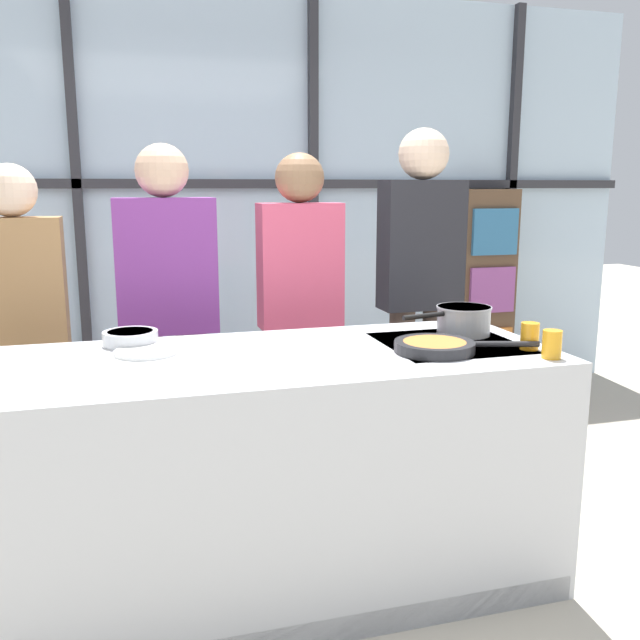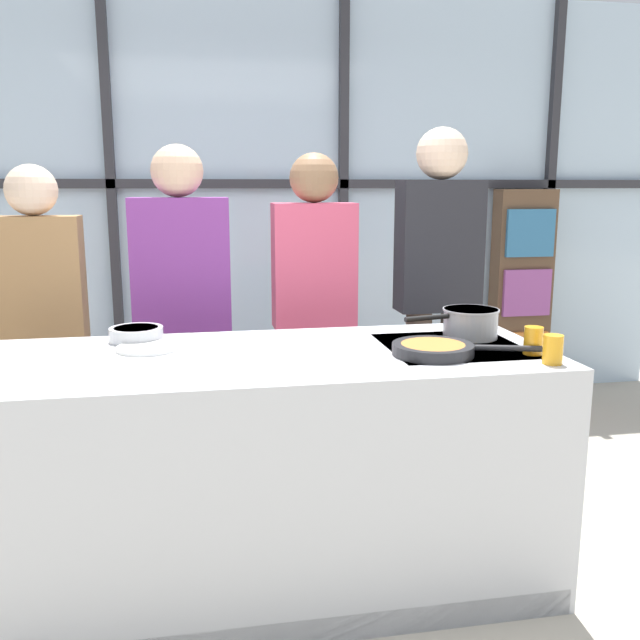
% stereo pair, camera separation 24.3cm
% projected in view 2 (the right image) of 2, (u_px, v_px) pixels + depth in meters
% --- Properties ---
extents(ground_plane, '(18.00, 18.00, 0.00)m').
position_uv_depth(ground_plane, '(271.00, 579.00, 2.67)').
color(ground_plane, '#BCB29E').
extents(back_window_wall, '(6.40, 0.10, 2.80)m').
position_uv_depth(back_window_wall, '(231.00, 204.00, 4.57)').
color(back_window_wall, silver).
rests_on(back_window_wall, ground_plane).
extents(bookshelf, '(0.42, 0.19, 1.50)m').
position_uv_depth(bookshelf, '(521.00, 295.00, 4.88)').
color(bookshelf, brown).
rests_on(bookshelf, ground_plane).
extents(demo_island, '(2.12, 0.85, 0.92)m').
position_uv_depth(demo_island, '(270.00, 470.00, 2.58)').
color(demo_island, silver).
rests_on(demo_island, ground_plane).
extents(spectator_far_left, '(0.39, 0.23, 1.62)m').
position_uv_depth(spectator_far_left, '(42.00, 317.00, 3.10)').
color(spectator_far_left, black).
rests_on(spectator_far_left, ground_plane).
extents(spectator_center_left, '(0.45, 0.24, 1.71)m').
position_uv_depth(spectator_center_left, '(182.00, 305.00, 3.21)').
color(spectator_center_left, '#47382D').
rests_on(spectator_center_left, ground_plane).
extents(spectator_center_right, '(0.40, 0.24, 1.68)m').
position_uv_depth(spectator_center_right, '(314.00, 301.00, 3.32)').
color(spectator_center_right, '#232838').
rests_on(spectator_center_right, ground_plane).
extents(spectator_far_right, '(0.41, 0.25, 1.81)m').
position_uv_depth(spectator_far_right, '(438.00, 281.00, 3.42)').
color(spectator_far_right, '#47382D').
rests_on(spectator_far_right, ground_plane).
extents(frying_pan, '(0.53, 0.30, 0.04)m').
position_uv_depth(frying_pan, '(435.00, 349.00, 2.48)').
color(frying_pan, '#232326').
rests_on(frying_pan, demo_island).
extents(saucepan, '(0.41, 0.23, 0.12)m').
position_uv_depth(saucepan, '(470.00, 322.00, 2.75)').
color(saucepan, silver).
rests_on(saucepan, demo_island).
extents(white_plate, '(0.23, 0.23, 0.01)m').
position_uv_depth(white_plate, '(148.00, 348.00, 2.56)').
color(white_plate, white).
rests_on(white_plate, demo_island).
extents(mixing_bowl, '(0.21, 0.21, 0.06)m').
position_uv_depth(mixing_bowl, '(136.00, 333.00, 2.70)').
color(mixing_bowl, silver).
rests_on(mixing_bowl, demo_island).
extents(juice_glass_near, '(0.07, 0.07, 0.10)m').
position_uv_depth(juice_glass_near, '(553.00, 349.00, 2.34)').
color(juice_glass_near, orange).
rests_on(juice_glass_near, demo_island).
extents(juice_glass_far, '(0.07, 0.07, 0.10)m').
position_uv_depth(juice_glass_far, '(533.00, 341.00, 2.48)').
color(juice_glass_far, orange).
rests_on(juice_glass_far, demo_island).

